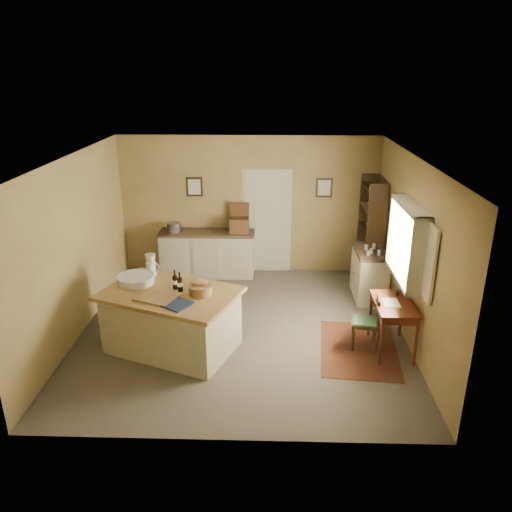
{
  "coord_description": "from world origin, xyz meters",
  "views": [
    {
      "loc": [
        0.43,
        -6.95,
        3.9
      ],
      "look_at": [
        0.21,
        0.26,
        1.15
      ],
      "focal_mm": 35.0,
      "sensor_mm": 36.0,
      "label": 1
    }
  ],
  "objects_px": {
    "right_cabinet": "(370,273)",
    "shelving_unit": "(373,232)",
    "desk_chair": "(365,322)",
    "sideboard": "(208,252)",
    "writing_desk": "(394,309)",
    "work_island": "(171,318)"
  },
  "relations": [
    {
      "from": "writing_desk",
      "to": "right_cabinet",
      "type": "xyz_separation_m",
      "value": [
        -0.0,
        1.81,
        -0.21
      ]
    },
    {
      "from": "work_island",
      "to": "right_cabinet",
      "type": "bearing_deg",
      "value": 51.56
    },
    {
      "from": "work_island",
      "to": "sideboard",
      "type": "distance_m",
      "value": 2.78
    },
    {
      "from": "work_island",
      "to": "sideboard",
      "type": "xyz_separation_m",
      "value": [
        0.2,
        2.77,
        -0.0
      ]
    },
    {
      "from": "work_island",
      "to": "sideboard",
      "type": "relative_size",
      "value": 1.17
    },
    {
      "from": "right_cabinet",
      "to": "shelving_unit",
      "type": "distance_m",
      "value": 0.92
    },
    {
      "from": "writing_desk",
      "to": "shelving_unit",
      "type": "xyz_separation_m",
      "value": [
        0.15,
        2.53,
        0.33
      ]
    },
    {
      "from": "desk_chair",
      "to": "right_cabinet",
      "type": "relative_size",
      "value": 0.82
    },
    {
      "from": "writing_desk",
      "to": "shelving_unit",
      "type": "distance_m",
      "value": 2.56
    },
    {
      "from": "writing_desk",
      "to": "shelving_unit",
      "type": "height_order",
      "value": "shelving_unit"
    },
    {
      "from": "sideboard",
      "to": "desk_chair",
      "type": "xyz_separation_m",
      "value": [
        2.62,
        -2.66,
        -0.08
      ]
    },
    {
      "from": "sideboard",
      "to": "work_island",
      "type": "bearing_deg",
      "value": -94.04
    },
    {
      "from": "writing_desk",
      "to": "right_cabinet",
      "type": "height_order",
      "value": "right_cabinet"
    },
    {
      "from": "work_island",
      "to": "right_cabinet",
      "type": "height_order",
      "value": "work_island"
    },
    {
      "from": "writing_desk",
      "to": "desk_chair",
      "type": "bearing_deg",
      "value": 169.31
    },
    {
      "from": "work_island",
      "to": "writing_desk",
      "type": "xyz_separation_m",
      "value": [
        3.19,
        0.04,
        0.19
      ]
    },
    {
      "from": "desk_chair",
      "to": "work_island",
      "type": "bearing_deg",
      "value": -168.64
    },
    {
      "from": "shelving_unit",
      "to": "writing_desk",
      "type": "bearing_deg",
      "value": -93.45
    },
    {
      "from": "desk_chair",
      "to": "writing_desk",
      "type": "bearing_deg",
      "value": -1.55
    },
    {
      "from": "desk_chair",
      "to": "sideboard",
      "type": "bearing_deg",
      "value": 143.68
    },
    {
      "from": "sideboard",
      "to": "right_cabinet",
      "type": "distance_m",
      "value": 3.14
    },
    {
      "from": "writing_desk",
      "to": "desk_chair",
      "type": "distance_m",
      "value": 0.47
    }
  ]
}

